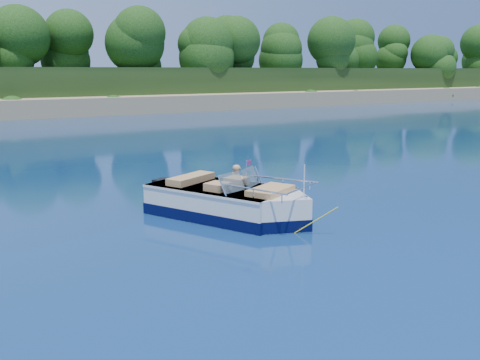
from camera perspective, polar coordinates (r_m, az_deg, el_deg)
The scene contains 4 objects.
ground at distance 11.96m, azimuth 0.64°, elevation -6.55°, with size 160.00×160.00×0.00m, color #092445.
motorboat at distance 13.74m, azimuth -0.92°, elevation -2.62°, with size 3.34×5.01×1.80m.
tow_tube at distance 16.00m, azimuth -0.48°, elevation -1.53°, with size 1.54×1.54×0.34m.
boy at distance 15.98m, azimuth -0.51°, elevation -1.88°, with size 0.49×0.32×1.35m, color tan.
Camera 1 is at (-6.09, -9.59, 3.73)m, focal length 40.00 mm.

